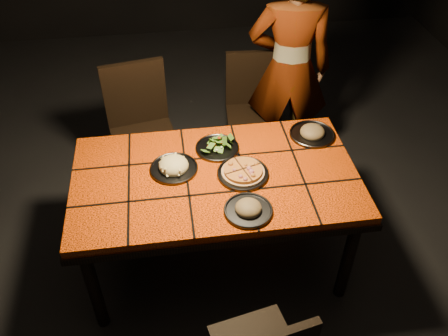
{
  "coord_description": "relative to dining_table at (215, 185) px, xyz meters",
  "views": [
    {
      "loc": [
        -0.23,
        -1.97,
        2.52
      ],
      "look_at": [
        0.05,
        -0.03,
        0.82
      ],
      "focal_mm": 38.0,
      "sensor_mm": 36.0,
      "label": 1
    }
  ],
  "objects": [
    {
      "name": "plate_pasta",
      "position": [
        -0.23,
        0.07,
        0.1
      ],
      "size": [
        0.27,
        0.27,
        0.09
      ],
      "color": "#37373C",
      "rests_on": "dining_table"
    },
    {
      "name": "diner",
      "position": [
        0.66,
        0.96,
        0.16
      ],
      "size": [
        0.67,
        0.5,
        1.66
      ],
      "primitive_type": "imported",
      "rotation": [
        0.0,
        0.0,
        2.96
      ],
      "color": "brown",
      "rests_on": "ground"
    },
    {
      "name": "room_shell",
      "position": [
        0.0,
        0.0,
        0.83
      ],
      "size": [
        6.04,
        7.04,
        3.08
      ],
      "color": "black",
      "rests_on": "ground"
    },
    {
      "name": "plate_pizza",
      "position": [
        0.15,
        -0.02,
        0.1
      ],
      "size": [
        0.3,
        0.3,
        0.04
      ],
      "color": "#37373C",
      "rests_on": "dining_table"
    },
    {
      "name": "plate_mushroom_b",
      "position": [
        0.64,
        0.28,
        0.1
      ],
      "size": [
        0.28,
        0.28,
        0.09
      ],
      "color": "#37373C",
      "rests_on": "dining_table"
    },
    {
      "name": "chair_far_right",
      "position": [
        0.42,
        1.04,
        -0.16
      ],
      "size": [
        0.43,
        0.43,
        0.89
      ],
      "rotation": [
        0.0,
        0.0,
        -0.08
      ],
      "color": "black",
      "rests_on": "ground"
    },
    {
      "name": "dining_table",
      "position": [
        0.0,
        0.0,
        0.0
      ],
      "size": [
        1.62,
        0.92,
        0.75
      ],
      "color": "#F04907",
      "rests_on": "ground"
    },
    {
      "name": "chair_far_left",
      "position": [
        -0.43,
        0.84,
        -0.11
      ],
      "size": [
        0.52,
        0.52,
        0.97
      ],
      "rotation": [
        0.0,
        0.0,
        0.19
      ],
      "color": "black",
      "rests_on": "ground"
    },
    {
      "name": "plate_mushroom_a",
      "position": [
        0.13,
        -0.31,
        0.1
      ],
      "size": [
        0.26,
        0.26,
        0.08
      ],
      "color": "#37373C",
      "rests_on": "dining_table"
    },
    {
      "name": "plate_salad",
      "position": [
        0.04,
        0.22,
        0.1
      ],
      "size": [
        0.26,
        0.26,
        0.07
      ],
      "color": "#37373C",
      "rests_on": "dining_table"
    }
  ]
}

